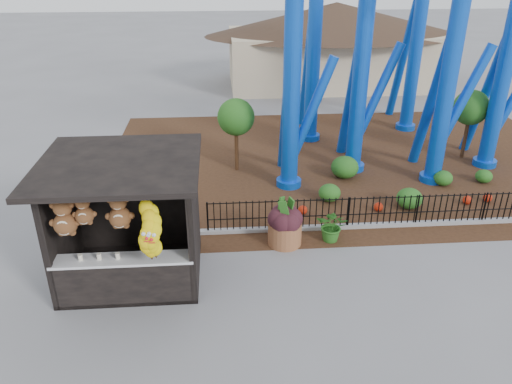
{
  "coord_description": "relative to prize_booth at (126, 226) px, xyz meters",
  "views": [
    {
      "loc": [
        -0.78,
        -9.24,
        7.25
      ],
      "look_at": [
        0.04,
        1.5,
        2.0
      ],
      "focal_mm": 35.0,
      "sensor_mm": 36.0,
      "label": 1
    }
  ],
  "objects": [
    {
      "name": "terracotta_planter",
      "position": [
        3.88,
        1.43,
        -1.21
      ],
      "size": [
        1.16,
        1.16,
        0.64
      ],
      "primitive_type": "cylinder",
      "rotation": [
        0.0,
        0.0,
        -0.32
      ],
      "color": "brown",
      "rests_on": "ground"
    },
    {
      "name": "ground",
      "position": [
        3.0,
        -0.9,
        -1.53
      ],
      "size": [
        120.0,
        120.0,
        0.0
      ],
      "primitive_type": "plane",
      "color": "slate",
      "rests_on": "ground"
    },
    {
      "name": "pavilion",
      "position": [
        9.0,
        19.1,
        1.53
      ],
      "size": [
        15.0,
        15.0,
        4.8
      ],
      "color": "#BFAD8C",
      "rests_on": "ground"
    },
    {
      "name": "planter_foliage",
      "position": [
        3.88,
        1.43,
        -0.57
      ],
      "size": [
        0.7,
        0.7,
        0.64
      ],
      "primitive_type": "ellipsoid",
      "color": "black",
      "rests_on": "terracotta_planter"
    },
    {
      "name": "landscaping",
      "position": [
        7.52,
        4.54,
        -1.2
      ],
      "size": [
        7.0,
        3.29,
        0.77
      ],
      "color": "#215418",
      "rests_on": "mulch_bed"
    },
    {
      "name": "picket_fence",
      "position": [
        7.9,
        2.1,
        -1.03
      ],
      "size": [
        12.2,
        0.06,
        1.0
      ],
      "primitive_type": null,
      "color": "black",
      "rests_on": "ground"
    },
    {
      "name": "mulch_bed",
      "position": [
        7.0,
        7.1,
        -1.53
      ],
      "size": [
        18.0,
        12.0,
        0.02
      ],
      "primitive_type": "cube",
      "color": "#331E11",
      "rests_on": "ground"
    },
    {
      "name": "potted_plant",
      "position": [
        5.2,
        1.49,
        -1.07
      ],
      "size": [
        1.05,
        0.99,
        0.93
      ],
      "primitive_type": "imported",
      "rotation": [
        0.0,
        0.0,
        -0.4
      ],
      "color": "#174E17",
      "rests_on": "ground"
    },
    {
      "name": "prize_booth",
      "position": [
        0.0,
        0.0,
        0.0
      ],
      "size": [
        3.5,
        3.4,
        3.12
      ],
      "color": "black",
      "rests_on": "ground"
    },
    {
      "name": "curb",
      "position": [
        7.0,
        2.1,
        -1.47
      ],
      "size": [
        18.0,
        0.18,
        0.12
      ],
      "primitive_type": "cube",
      "color": "gray",
      "rests_on": "ground"
    }
  ]
}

